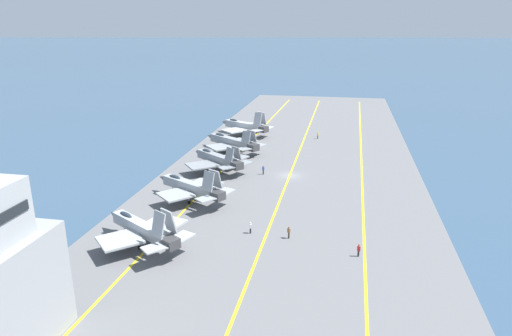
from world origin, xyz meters
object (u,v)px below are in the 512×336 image
(parked_jet_third, at_px, (217,159))
(parked_jet_fifth, at_px, (244,126))
(parked_jet_nearest, at_px, (142,228))
(parked_jet_second, at_px, (191,187))
(crew_white_vest, at_px, (250,227))
(crew_brown_vest, at_px, (289,232))
(crew_red_vest, at_px, (359,250))
(crew_yellow_vest, at_px, (318,135))
(parked_jet_fourth, at_px, (232,142))
(crew_blue_vest, at_px, (263,170))

(parked_jet_third, bearing_deg, parked_jet_fifth, 2.48)
(parked_jet_nearest, distance_m, parked_jet_fifth, 65.03)
(parked_jet_second, xyz_separation_m, crew_white_vest, (-10.16, -12.35, -1.66))
(parked_jet_second, relative_size, crew_brown_vest, 8.53)
(parked_jet_third, height_order, parked_jet_fifth, parked_jet_fifth)
(crew_red_vest, bearing_deg, crew_yellow_vest, 8.51)
(parked_jet_fourth, xyz_separation_m, parked_jet_fifth, (16.56, 0.62, 0.26))
(parked_jet_fifth, distance_m, crew_brown_vest, 62.28)
(parked_jet_fourth, bearing_deg, parked_jet_third, -177.15)
(parked_jet_fifth, bearing_deg, crew_brown_vest, -161.81)
(parked_jet_third, relative_size, parked_jet_fourth, 0.88)
(parked_jet_third, bearing_deg, parked_jet_fourth, 2.85)
(crew_red_vest, distance_m, crew_blue_vest, 35.44)
(parked_jet_fourth, xyz_separation_m, crew_yellow_vest, (16.16, -18.96, -1.33))
(parked_jet_fourth, relative_size, parked_jet_fifth, 1.04)
(crew_white_vest, bearing_deg, parked_jet_nearest, 115.58)
(crew_yellow_vest, height_order, crew_red_vest, crew_yellow_vest)
(crew_red_vest, relative_size, crew_blue_vest, 0.96)
(parked_jet_fourth, bearing_deg, parked_jet_fifth, 2.15)
(parked_jet_third, xyz_separation_m, crew_yellow_vest, (30.95, -18.22, -1.50))
(parked_jet_fourth, distance_m, crew_blue_vest, 18.62)
(parked_jet_nearest, distance_m, crew_blue_vest, 34.66)
(parked_jet_third, relative_size, crew_yellow_vest, 8.09)
(parked_jet_third, distance_m, parked_jet_fourth, 14.81)
(parked_jet_second, distance_m, parked_jet_fifth, 48.46)
(parked_jet_second, height_order, parked_jet_third, parked_jet_second)
(parked_jet_nearest, xyz_separation_m, crew_brown_vest, (5.88, -19.01, -1.52))
(crew_red_vest, distance_m, crew_white_vest, 15.54)
(parked_jet_nearest, relative_size, crew_blue_vest, 8.27)
(parked_jet_fifth, height_order, crew_blue_vest, parked_jet_fifth)
(parked_jet_second, height_order, crew_blue_vest, parked_jet_second)
(parked_jet_fifth, height_order, crew_yellow_vest, parked_jet_fifth)
(parked_jet_second, relative_size, crew_white_vest, 8.91)
(parked_jet_second, distance_m, parked_jet_third, 17.08)
(parked_jet_third, bearing_deg, crew_white_vest, -155.36)
(parked_jet_third, xyz_separation_m, parked_jet_fifth, (31.36, 1.36, 0.08))
(crew_brown_vest, relative_size, crew_red_vest, 1.04)
(crew_red_vest, bearing_deg, parked_jet_fourth, 31.56)
(parked_jet_nearest, relative_size, crew_white_vest, 8.67)
(parked_jet_fourth, bearing_deg, parked_jet_second, -178.41)
(parked_jet_second, bearing_deg, crew_blue_vest, -29.81)
(parked_jet_nearest, relative_size, parked_jet_fifth, 0.95)
(parked_jet_nearest, relative_size, parked_jet_fourth, 0.91)
(parked_jet_second, xyz_separation_m, crew_red_vest, (-14.14, -27.37, -1.65))
(crew_yellow_vest, distance_m, crew_red_vest, 62.86)
(crew_brown_vest, xyz_separation_m, crew_red_vest, (-3.43, -9.44, -0.04))
(parked_jet_third, distance_m, crew_red_vest, 41.65)
(parked_jet_nearest, distance_m, crew_yellow_vest, 67.42)
(parked_jet_third, height_order, crew_yellow_vest, parked_jet_third)
(crew_red_vest, xyz_separation_m, crew_white_vest, (3.98, 15.03, -0.00))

